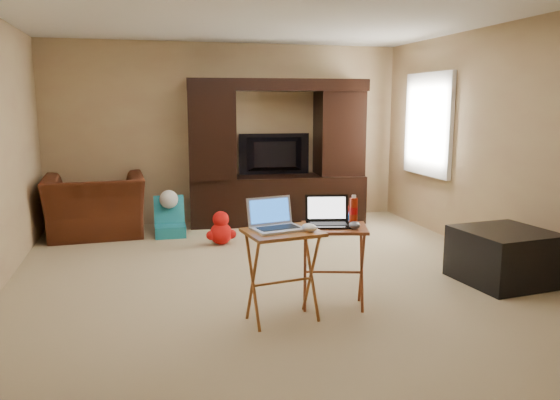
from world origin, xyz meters
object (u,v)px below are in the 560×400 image
object	(u,v)px
recliner	(95,206)
water_bottle	(354,211)
television	(275,154)
mouse_right	(355,225)
mouse_left	(309,228)
push_toy	(331,219)
tray_table_right	(333,267)
child_rocker	(170,216)
laptop_right	(329,212)
laptop_left	(278,215)
tray_table_left	(283,276)
entertainment_center	(277,152)
plush_toy	(221,228)
ottoman	(504,256)

from	to	relation	value
recliner	water_bottle	world-z (taller)	water_bottle
television	mouse_right	size ratio (longest dim) A/B	7.29
recliner	mouse_left	bearing A→B (deg)	115.30
push_toy	tray_table_right	distance (m)	2.64
child_rocker	laptop_right	bearing A→B (deg)	-66.69
laptop_right	child_rocker	bearing A→B (deg)	124.16
child_rocker	push_toy	distance (m)	2.08
laptop_left	water_bottle	world-z (taller)	laptop_left
recliner	tray_table_right	xyz separation A→B (m)	(2.09, -3.07, -0.05)
mouse_right	push_toy	bearing A→B (deg)	74.08
tray_table_left	water_bottle	size ratio (longest dim) A/B	3.41
entertainment_center	mouse_left	bearing A→B (deg)	-95.05
child_rocker	plush_toy	distance (m)	0.81
child_rocker	laptop_right	distance (m)	3.08
tray_table_right	laptop_right	size ratio (longest dim) A/B	1.91
ottoman	tray_table_right	bearing A→B (deg)	-173.40
mouse_left	ottoman	bearing A→B (deg)	12.43
recliner	entertainment_center	bearing A→B (deg)	-177.95
television	laptop_left	distance (m)	3.66
ottoman	tray_table_right	world-z (taller)	tray_table_right
recliner	mouse_left	xyz separation A→B (m)	(1.79, -3.32, 0.36)
child_rocker	mouse_right	xyz separation A→B (m)	(1.31, -2.95, 0.46)
ottoman	plush_toy	bearing A→B (deg)	139.48
entertainment_center	child_rocker	world-z (taller)	entertainment_center
child_rocker	mouse_left	bearing A→B (deg)	-72.66
child_rocker	tray_table_right	bearing A→B (deg)	-66.14
entertainment_center	water_bottle	size ratio (longest dim) A/B	11.58
child_rocker	push_toy	size ratio (longest dim) A/B	1.02
laptop_left	tray_table_right	bearing A→B (deg)	4.29
laptop_right	mouse_left	world-z (taller)	laptop_right
mouse_right	mouse_left	bearing A→B (deg)	-162.72
mouse_right	tray_table_left	bearing A→B (deg)	-174.31
child_rocker	tray_table_right	xyz separation A→B (m)	(1.18, -2.83, 0.09)
laptop_left	mouse_left	size ratio (longest dim) A/B	2.58
plush_toy	child_rocker	bearing A→B (deg)	134.34
recliner	laptop_right	bearing A→B (deg)	120.74
plush_toy	water_bottle	size ratio (longest dim) A/B	1.95
entertainment_center	recliner	bearing A→B (deg)	-169.69
entertainment_center	push_toy	bearing A→B (deg)	-51.59
entertainment_center	mouse_left	distance (m)	3.61
tray_table_left	plush_toy	bearing A→B (deg)	84.10
plush_toy	tray_table_right	bearing A→B (deg)	-74.90
ottoman	laptop_right	size ratio (longest dim) A/B	2.18
television	mouse_right	xyz separation A→B (m)	(-0.22, -3.53, -0.24)
ottoman	push_toy	bearing A→B (deg)	111.76
child_rocker	mouse_left	size ratio (longest dim) A/B	3.51
tray_table_left	ottoman	bearing A→B (deg)	0.81
child_rocker	water_bottle	bearing A→B (deg)	-62.12
plush_toy	laptop_right	distance (m)	2.38
television	push_toy	bearing A→B (deg)	124.07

